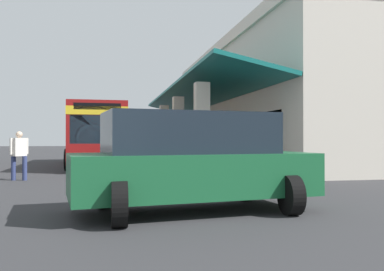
% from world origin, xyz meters
% --- Properties ---
extents(ground, '(120.00, 120.00, 0.00)m').
position_xyz_m(ground, '(0.00, 8.00, 0.00)').
color(ground, '#2D2D30').
extents(curb_strip, '(26.86, 0.50, 0.12)m').
position_xyz_m(curb_strip, '(1.41, 3.16, 0.06)').
color(curb_strip, '#9E998E').
rests_on(curb_strip, ground).
extents(plaza_building, '(22.69, 16.31, 7.28)m').
position_xyz_m(plaza_building, '(1.41, 12.79, 3.64)').
color(plaza_building, beige).
rests_on(plaza_building, ground).
extents(transit_bus, '(11.30, 3.11, 3.34)m').
position_xyz_m(transit_bus, '(2.41, -0.83, 1.85)').
color(transit_bus, maroon).
rests_on(transit_bus, ground).
extents(parked_suv_green, '(3.13, 5.02, 1.97)m').
position_xyz_m(parked_suv_green, '(17.54, 1.48, 1.02)').
color(parked_suv_green, '#195933').
rests_on(parked_suv_green, ground).
extents(pedestrian, '(0.52, 0.55, 1.72)m').
position_xyz_m(pedestrian, '(10.27, -3.23, 0.97)').
color(pedestrian, navy).
rests_on(pedestrian, ground).
extents(potted_palm, '(1.49, 1.68, 2.44)m').
position_xyz_m(potted_palm, '(-6.32, 4.74, 0.59)').
color(potted_palm, brown).
rests_on(potted_palm, ground).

